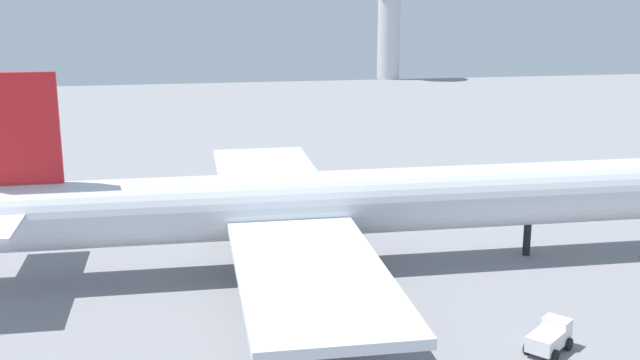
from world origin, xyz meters
The scene contains 4 objects.
ground_plane centered at (0.00, 0.00, 0.00)m, with size 265.71×265.71×0.00m, color gray.
cargo_airplane centered at (-0.48, 0.00, 5.82)m, with size 66.43×53.32×17.89m.
maintenance_van centered at (12.88, -18.94, 1.03)m, with size 4.06×3.86×2.03m.
control_tower centered at (41.02, 134.82, 18.20)m, with size 10.96×10.96×29.81m.
Camera 1 is at (-11.23, -65.80, 24.98)m, focal length 44.41 mm.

